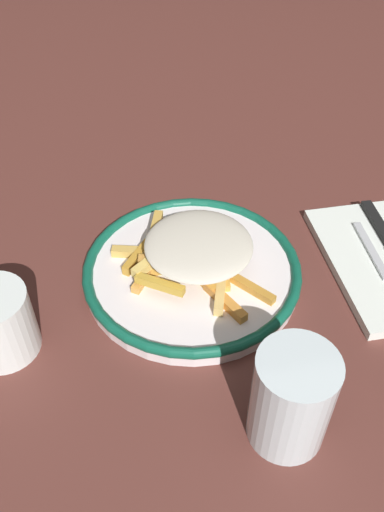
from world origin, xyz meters
TOP-DOWN VIEW (x-y plane):
  - ground_plane at (0.00, 0.00)m, footprint 2.60×2.60m
  - plate at (0.00, 0.00)m, footprint 0.27×0.27m
  - fries_heap at (-0.00, -0.00)m, footprint 0.19×0.19m
  - water_glass at (-0.05, 0.22)m, footprint 0.07×0.07m

SIDE VIEW (x-z plane):
  - ground_plane at x=0.00m, z-range 0.00..0.00m
  - plate at x=0.00m, z-range 0.00..0.03m
  - fries_heap at x=0.00m, z-range 0.02..0.06m
  - water_glass at x=-0.05m, z-range 0.00..0.11m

